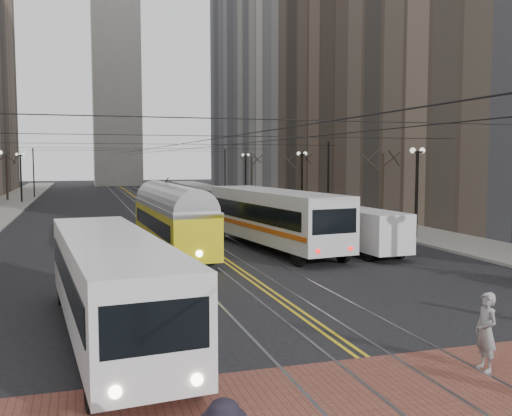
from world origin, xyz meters
TOP-DOWN VIEW (x-y plane):
  - ground at (0.00, 0.00)m, footprint 260.00×260.00m
  - sidewalk_right at (15.00, 45.00)m, footprint 5.00×140.00m
  - crosswalk_band at (0.00, -4.00)m, footprint 25.00×6.00m
  - streetcar_rails at (0.00, 45.00)m, footprint 4.80×130.00m
  - centre_lines at (0.00, 45.00)m, footprint 0.42×130.00m
  - building_right_mid at (25.50, 46.00)m, footprint 16.00×20.00m
  - building_right_midfar at (27.50, 66.00)m, footprint 20.00×20.00m
  - building_right_far at (25.50, 86.00)m, footprint 16.00×20.00m
  - lamp_posts at (-0.00, 28.75)m, footprint 27.60×57.20m
  - street_trees at (0.00, 35.25)m, footprint 31.68×53.28m
  - trolley_wires at (0.00, 34.83)m, footprint 25.96×120.00m
  - transit_bus at (-6.15, 2.55)m, footprint 3.54×11.96m
  - streetcar at (-2.16, 17.35)m, footprint 2.85×12.54m
  - rear_bus at (3.53, 16.65)m, footprint 4.44×13.17m
  - cargo_van at (7.68, 13.14)m, footprint 2.40×5.59m
  - sedan_grey at (10.50, 33.44)m, footprint 2.73×5.14m
  - pedestrian_b at (2.42, -2.66)m, footprint 0.53×0.75m

SIDE VIEW (x-z plane):
  - ground at x=0.00m, z-range 0.00..0.00m
  - streetcar_rails at x=0.00m, z-range 0.00..0.01m
  - crosswalk_band at x=0.00m, z-range 0.00..0.01m
  - centre_lines at x=0.00m, z-range 0.01..0.01m
  - sidewalk_right at x=15.00m, z-range 0.00..0.15m
  - sedan_grey at x=10.50m, z-range 0.00..1.67m
  - pedestrian_b at x=2.42m, z-range 0.01..1.94m
  - cargo_van at x=7.68m, z-range 0.00..2.43m
  - streetcar at x=-2.16m, z-range 0.00..2.93m
  - transit_bus at x=-6.15m, z-range 0.00..2.94m
  - rear_bus at x=3.53m, z-range 0.00..3.37m
  - street_trees at x=0.00m, z-range 0.00..5.60m
  - lamp_posts at x=0.00m, z-range 0.00..5.60m
  - trolley_wires at x=0.00m, z-range 0.47..7.07m
  - building_right_mid at x=25.50m, z-range 0.00..34.00m
  - building_right_far at x=25.50m, z-range 0.00..40.00m
  - building_right_midfar at x=27.50m, z-range 0.00..52.00m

